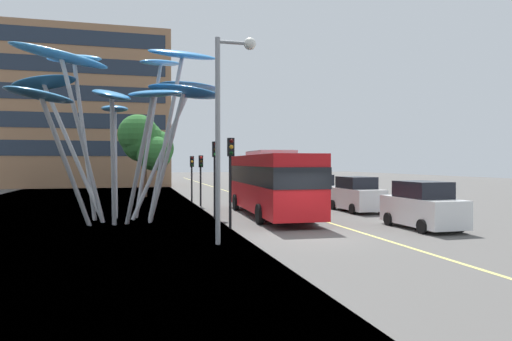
# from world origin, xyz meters

# --- Properties ---
(ground) EXTENTS (120.00, 240.00, 0.10)m
(ground) POSITION_xyz_m (-0.66, 0.00, -0.05)
(ground) COLOR #54514F
(red_bus) EXTENTS (3.15, 11.54, 3.55)m
(red_bus) POSITION_xyz_m (0.44, 7.21, 1.94)
(red_bus) COLOR red
(red_bus) RESTS_ON ground
(leaf_sculpture) EXTENTS (11.50, 11.45, 9.11)m
(leaf_sculpture) POSITION_xyz_m (-7.25, 7.00, 6.50)
(leaf_sculpture) COLOR #9EA0A5
(leaf_sculpture) RESTS_ON ground
(traffic_light_kerb_near) EXTENTS (0.28, 0.42, 3.99)m
(traffic_light_kerb_near) POSITION_xyz_m (-2.63, 2.91, 2.88)
(traffic_light_kerb_near) COLOR black
(traffic_light_kerb_near) RESTS_ON ground
(traffic_light_kerb_far) EXTENTS (0.28, 0.42, 3.99)m
(traffic_light_kerb_far) POSITION_xyz_m (-2.68, 6.66, 2.88)
(traffic_light_kerb_far) COLOR black
(traffic_light_kerb_far) RESTS_ON ground
(traffic_light_island_mid) EXTENTS (0.28, 0.42, 3.39)m
(traffic_light_island_mid) POSITION_xyz_m (-2.38, 14.07, 2.47)
(traffic_light_island_mid) COLOR black
(traffic_light_island_mid) RESTS_ON ground
(traffic_light_opposite) EXTENTS (0.28, 0.42, 3.39)m
(traffic_light_opposite) POSITION_xyz_m (-2.58, 17.31, 2.46)
(traffic_light_opposite) COLOR black
(traffic_light_opposite) RESTS_ON ground
(car_parked_near) EXTENTS (1.97, 4.19, 2.09)m
(car_parked_near) POSITION_xyz_m (5.56, 0.89, 0.98)
(car_parked_near) COLOR silver
(car_parked_near) RESTS_ON ground
(car_parked_mid) EXTENTS (1.97, 4.25, 2.07)m
(car_parked_mid) POSITION_xyz_m (6.06, 8.15, 0.98)
(car_parked_mid) COLOR silver
(car_parked_mid) RESTS_ON ground
(car_parked_far) EXTENTS (1.99, 3.83, 2.05)m
(car_parked_far) POSITION_xyz_m (6.11, 14.21, 0.96)
(car_parked_far) COLOR silver
(car_parked_far) RESTS_ON ground
(car_side_street) EXTENTS (2.07, 3.92, 2.27)m
(car_side_street) POSITION_xyz_m (6.21, 20.05, 1.06)
(car_side_street) COLOR maroon
(car_side_street) RESTS_ON ground
(car_far_side) EXTENTS (1.92, 4.37, 2.19)m
(car_far_side) POSITION_xyz_m (5.57, 26.22, 1.02)
(car_far_side) COLOR gray
(car_far_side) RESTS_ON ground
(street_lamp) EXTENTS (1.48, 0.44, 7.41)m
(street_lamp) POSITION_xyz_m (-3.50, -0.66, 4.73)
(street_lamp) COLOR gray
(street_lamp) RESTS_ON ground
(tree_pavement_near) EXTENTS (4.68, 4.26, 6.95)m
(tree_pavement_near) POSITION_xyz_m (-5.70, 23.09, 4.53)
(tree_pavement_near) COLOR brown
(tree_pavement_near) RESTS_ON ground
(pedestrian) EXTENTS (0.34, 0.34, 1.63)m
(pedestrian) POSITION_xyz_m (-0.47, 5.05, 0.81)
(pedestrian) COLOR #2D3342
(pedestrian) RESTS_ON ground
(backdrop_building) EXTENTS (22.44, 10.09, 18.74)m
(backdrop_building) POSITION_xyz_m (-13.64, 43.80, 9.37)
(backdrop_building) COLOR #936B4C
(backdrop_building) RESTS_ON ground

